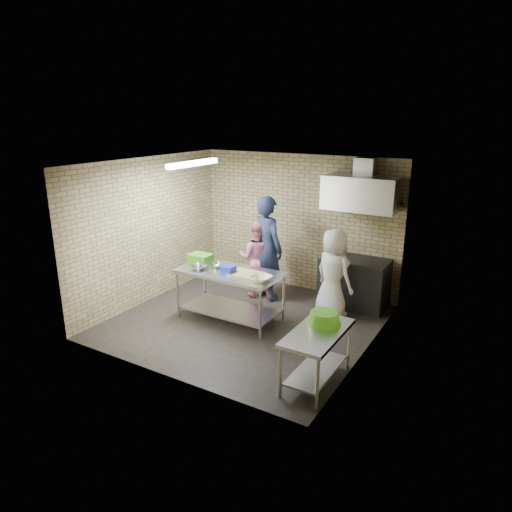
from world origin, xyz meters
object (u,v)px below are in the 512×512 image
at_px(green_crate, 200,258).
at_px(bottle_green, 389,199).
at_px(prep_table, 230,295).
at_px(bottle_red, 367,196).
at_px(side_counter, 317,357).
at_px(stove, 354,282).
at_px(man_navy, 267,248).
at_px(woman_pink, 258,258).
at_px(woman_white, 333,273).
at_px(blue_tub, 228,270).
at_px(green_basin, 324,318).

height_order(green_crate, bottle_green, bottle_green).
height_order(prep_table, bottle_red, bottle_red).
relative_size(side_counter, stove, 1.00).
xyz_separation_m(man_navy, woman_pink, (-0.21, -0.01, -0.23)).
bearing_deg(woman_white, man_navy, 18.18).
distance_m(blue_tub, woman_white, 1.82).
bearing_deg(blue_tub, stove, 48.47).
distance_m(side_counter, bottle_red, 3.44).
distance_m(bottle_red, bottle_green, 0.40).
height_order(stove, blue_tub, blue_tub).
distance_m(side_counter, woman_white, 2.23).
distance_m(prep_table, green_basin, 2.25).
relative_size(bottle_red, woman_pink, 0.12).
distance_m(bottle_green, woman_white, 1.63).
bearing_deg(bottle_red, woman_pink, -157.85).
bearing_deg(bottle_green, bottle_red, 180.00).
bearing_deg(woman_white, side_counter, 130.66).
xyz_separation_m(side_counter, woman_white, (-0.62, 2.11, 0.41)).
distance_m(green_basin, bottle_red, 3.01).
relative_size(blue_tub, bottle_green, 1.31).
distance_m(bottle_green, man_navy, 2.37).
distance_m(man_navy, woman_white, 1.41).
xyz_separation_m(prep_table, green_basin, (2.06, -0.81, 0.39)).
xyz_separation_m(stove, green_crate, (-2.33, -1.57, 0.51)).
bearing_deg(green_basin, prep_table, 158.50).
relative_size(prep_table, blue_tub, 9.00).
bearing_deg(woman_pink, stove, 175.99).
height_order(side_counter, green_basin, green_basin).
xyz_separation_m(stove, woman_white, (-0.17, -0.64, 0.34)).
height_order(side_counter, stove, stove).
xyz_separation_m(green_crate, woman_pink, (0.56, 1.06, -0.20)).
xyz_separation_m(stove, blue_tub, (-1.58, -1.79, 0.50)).
relative_size(green_basin, woman_pink, 0.30).
bearing_deg(blue_tub, prep_table, 116.57).
bearing_deg(prep_table, woman_white, 35.54).
bearing_deg(green_basin, stove, 99.76).
relative_size(green_basin, woman_white, 0.29).
distance_m(prep_table, woman_pink, 1.24).
relative_size(stove, woman_white, 0.76).
xyz_separation_m(blue_tub, man_navy, (0.02, 1.29, 0.05)).
bearing_deg(green_basin, green_crate, 161.35).
relative_size(stove, green_basin, 2.61).
bearing_deg(woman_white, bottle_red, -79.95).
bearing_deg(woman_pink, blue_tub, 78.69).
bearing_deg(green_basin, bottle_green, 89.58).
xyz_separation_m(stove, bottle_green, (0.45, 0.24, 1.57)).
distance_m(side_counter, bottle_green, 3.41).
relative_size(man_navy, woman_white, 1.27).
bearing_deg(bottle_red, woman_white, -104.13).
xyz_separation_m(side_counter, blue_tub, (-2.03, 0.96, 0.57)).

